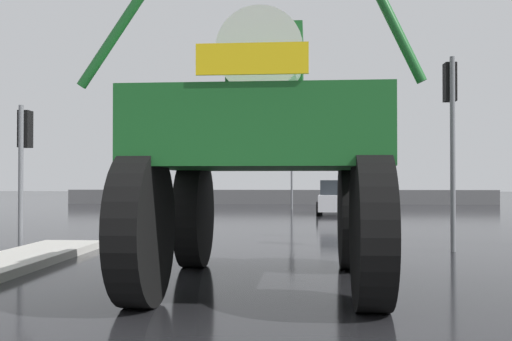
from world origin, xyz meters
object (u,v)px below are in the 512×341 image
object	(u,v)px
sedan_ahead	(339,198)
traffic_signal_near_left	(24,145)
traffic_signal_near_right	(451,110)
traffic_signal_far_left	(387,154)
oversize_sprayer	(265,147)
traffic_signal_far_right	(292,162)

from	to	relation	value
sedan_ahead	traffic_signal_near_left	distance (m)	16.42
traffic_signal_near_right	traffic_signal_far_left	world-z (taller)	traffic_signal_near_right
sedan_ahead	traffic_signal_far_left	distance (m)	5.57
oversize_sprayer	traffic_signal_far_left	size ratio (longest dim) A/B	1.38
traffic_signal_near_left	traffic_signal_near_right	world-z (taller)	traffic_signal_near_right
traffic_signal_near_right	traffic_signal_far_left	bearing A→B (deg)	85.57
traffic_signal_near_right	traffic_signal_far_left	size ratio (longest dim) A/B	1.07
oversize_sprayer	traffic_signal_far_right	size ratio (longest dim) A/B	1.61
traffic_signal_near_right	traffic_signal_far_right	bearing A→B (deg)	100.61
oversize_sprayer	traffic_signal_near_right	world-z (taller)	oversize_sprayer
traffic_signal_near_right	traffic_signal_far_left	distance (m)	18.57
sedan_ahead	traffic_signal_near_right	size ratio (longest dim) A/B	1.01
sedan_ahead	traffic_signal_far_left	bearing A→B (deg)	-28.81
traffic_signal_near_right	traffic_signal_far_right	size ratio (longest dim) A/B	1.24
oversize_sprayer	traffic_signal_far_left	world-z (taller)	oversize_sprayer
oversize_sprayer	traffic_signal_far_right	xyz separation A→B (m)	(0.36, 23.03, 0.43)
oversize_sprayer	traffic_signal_near_right	xyz separation A→B (m)	(3.83, 4.51, 1.03)
oversize_sprayer	traffic_signal_far_right	bearing A→B (deg)	0.65
traffic_signal_near_left	traffic_signal_far_right	xyz separation A→B (m)	(6.01, 18.50, 0.12)
traffic_signal_far_left	traffic_signal_far_right	size ratio (longest dim) A/B	1.16
traffic_signal_near_left	sedan_ahead	bearing A→B (deg)	60.27
traffic_signal_far_left	traffic_signal_far_right	xyz separation A→B (m)	(-4.90, 0.01, -0.41)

